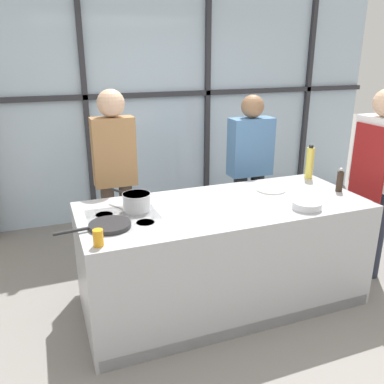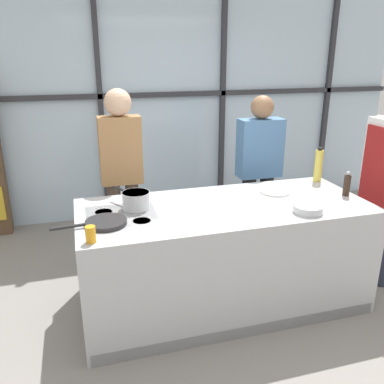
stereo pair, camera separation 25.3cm
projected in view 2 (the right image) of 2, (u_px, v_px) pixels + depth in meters
The scene contains 12 objects.
ground_plane at pixel (222, 302), 3.49m from camera, with size 18.00×18.00×0.00m, color gray.
back_window_wall at pixel (163, 105), 5.06m from camera, with size 6.40×0.10×2.80m.
demo_island at pixel (223, 256), 3.34m from camera, with size 2.29×0.96×0.89m.
spectator_far_left at pixel (121, 167), 3.77m from camera, with size 0.38×0.24×1.74m.
spectator_center_left at pixel (259, 166), 4.17m from camera, with size 0.45×0.23×1.64m.
frying_pan at pixel (105, 222), 2.83m from camera, with size 0.52×0.29×0.03m.
saucepan at pixel (136, 200), 3.11m from camera, with size 0.26×0.36×0.13m.
white_plate at pixel (275, 192), 3.48m from camera, with size 0.26×0.26×0.01m, color white.
mixing_bowl at pixel (308, 209), 3.04m from camera, with size 0.22×0.22×0.06m.
oil_bottle at pixel (318, 165), 3.74m from camera, with size 0.07×0.07×0.32m.
pepper_grinder at pixel (347, 185), 3.38m from camera, with size 0.06×0.06×0.21m.
juice_glass_near at pixel (91, 234), 2.56m from camera, with size 0.07×0.07×0.11m, color orange.
Camera 2 is at (-1.08, -2.80, 2.04)m, focal length 38.00 mm.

